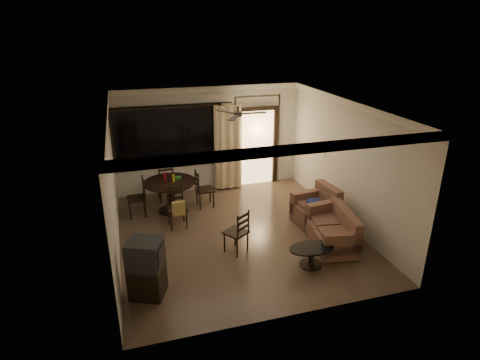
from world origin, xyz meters
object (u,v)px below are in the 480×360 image
object	(u,v)px
dining_table	(170,188)
dining_chair_west	(138,205)
dining_chair_south	(177,214)
side_chair	(237,240)
coffee_table	(312,253)
dining_chair_east	(205,196)
tv_cabinet	(147,268)
sofa	(334,231)
dining_chair_north	(166,189)
armchair	(317,209)

from	to	relation	value
dining_table	dining_chair_west	distance (m)	0.86
dining_table	dining_chair_south	size ratio (longest dim) A/B	1.30
dining_table	dining_chair_west	size ratio (longest dim) A/B	1.30
dining_chair_south	side_chair	distance (m)	1.71
dining_chair_south	dining_chair_west	bearing A→B (deg)	132.89
dining_table	coffee_table	bearing A→B (deg)	-54.56
dining_chair_east	dining_chair_south	xyz separation A→B (m)	(-0.80, -0.89, 0.02)
dining_chair_west	side_chair	distance (m)	2.86
side_chair	tv_cabinet	bearing A→B (deg)	-7.46
dining_chair_south	side_chair	size ratio (longest dim) A/B	1.03
dining_chair_south	tv_cabinet	bearing A→B (deg)	-112.02
dining_table	tv_cabinet	size ratio (longest dim) A/B	1.19
side_chair	dining_table	bearing A→B (deg)	-99.74
dining_chair_west	coffee_table	world-z (taller)	dining_chair_west
tv_cabinet	coffee_table	bearing A→B (deg)	23.00
tv_cabinet	dining_table	bearing A→B (deg)	98.33
sofa	side_chair	world-z (taller)	side_chair
dining_chair_north	tv_cabinet	bearing A→B (deg)	76.62
dining_chair_north	dining_chair_west	bearing A→B (deg)	42.08
tv_cabinet	side_chair	distance (m)	2.03
sofa	armchair	size ratio (longest dim) A/B	1.61
sofa	side_chair	size ratio (longest dim) A/B	1.65
dining_chair_east	dining_chair_north	bearing A→B (deg)	49.62
dining_chair_north	dining_chair_east	bearing A→B (deg)	139.62
dining_chair_west	armchair	xyz separation A→B (m)	(3.91, -1.56, 0.07)
dining_chair_south	dining_table	bearing A→B (deg)	89.90
dining_chair_east	side_chair	world-z (taller)	dining_chair_east
dining_chair_west	sofa	world-z (taller)	dining_chair_west
dining_chair_east	sofa	xyz separation A→B (m)	(2.18, -2.57, 0.02)
dining_chair_west	dining_table	bearing A→B (deg)	90.19
dining_chair_east	side_chair	distance (m)	2.30
coffee_table	dining_table	bearing A→B (deg)	125.44
dining_chair_north	armchair	distance (m)	3.90
coffee_table	side_chair	xyz separation A→B (m)	(-1.22, 0.87, 0.01)
armchair	dining_chair_east	bearing A→B (deg)	138.47
dining_chair_north	coffee_table	distance (m)	4.46
dining_table	dining_chair_north	size ratio (longest dim) A/B	1.30
dining_chair_west	dining_chair_north	distance (m)	1.07
dining_chair_north	side_chair	world-z (taller)	dining_chair_north
dining_table	dining_chair_east	distance (m)	0.90
armchair	dining_chair_north	bearing A→B (deg)	137.64
tv_cabinet	sofa	distance (m)	3.87
side_chair	dining_chair_south	bearing A→B (deg)	-88.89
dining_chair_east	dining_chair_north	distance (m)	1.10
armchair	side_chair	distance (m)	2.22
dining_table	sofa	xyz separation A→B (m)	(3.01, -2.55, -0.31)
dining_chair_north	coffee_table	xyz separation A→B (m)	(2.26, -3.84, -0.02)
dining_table	dining_chair_south	xyz separation A→B (m)	(0.03, -0.86, -0.31)
dining_table	dining_chair_east	world-z (taller)	dining_table
dining_chair_west	tv_cabinet	size ratio (longest dim) A/B	0.91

